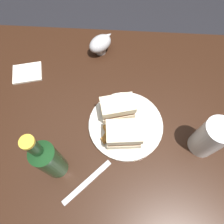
{
  "coord_description": "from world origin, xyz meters",
  "views": [
    {
      "loc": [
        -0.07,
        0.33,
        1.36
      ],
      "look_at": [
        -0.05,
        0.03,
        0.75
      ],
      "focal_mm": 32.04,
      "sensor_mm": 36.0,
      "label": 1
    }
  ],
  "objects_px": {
    "sandwich_half_left": "(117,108)",
    "gravy_boat": "(100,44)",
    "pint_glass": "(208,139)",
    "fork": "(87,182)",
    "sandwich_half_right": "(124,134)",
    "napkin": "(27,73)",
    "cider_bottle": "(49,160)",
    "plate": "(126,125)"
  },
  "relations": [
    {
      "from": "sandwich_half_right",
      "to": "plate",
      "type": "bearing_deg",
      "value": -98.17
    },
    {
      "from": "pint_glass",
      "to": "cider_bottle",
      "type": "height_order",
      "value": "cider_bottle"
    },
    {
      "from": "napkin",
      "to": "sandwich_half_right",
      "type": "bearing_deg",
      "value": 147.28
    },
    {
      "from": "sandwich_half_left",
      "to": "sandwich_half_right",
      "type": "xyz_separation_m",
      "value": [
        -0.02,
        0.09,
        0.0
      ]
    },
    {
      "from": "sandwich_half_right",
      "to": "cider_bottle",
      "type": "xyz_separation_m",
      "value": [
        0.2,
        0.1,
        0.06
      ]
    },
    {
      "from": "gravy_boat",
      "to": "cider_bottle",
      "type": "distance_m",
      "value": 0.5
    },
    {
      "from": "sandwich_half_left",
      "to": "gravy_boat",
      "type": "xyz_separation_m",
      "value": [
        0.08,
        -0.29,
        -0.0
      ]
    },
    {
      "from": "plate",
      "to": "fork",
      "type": "height_order",
      "value": "plate"
    },
    {
      "from": "fork",
      "to": "napkin",
      "type": "bearing_deg",
      "value": -99.72
    },
    {
      "from": "gravy_boat",
      "to": "fork",
      "type": "bearing_deg",
      "value": 90.56
    },
    {
      "from": "plate",
      "to": "sandwich_half_left",
      "type": "height_order",
      "value": "sandwich_half_left"
    },
    {
      "from": "gravy_boat",
      "to": "napkin",
      "type": "bearing_deg",
      "value": 25.32
    },
    {
      "from": "fork",
      "to": "sandwich_half_right",
      "type": "bearing_deg",
      "value": -171.22
    },
    {
      "from": "pint_glass",
      "to": "gravy_boat",
      "type": "distance_m",
      "value": 0.53
    },
    {
      "from": "plate",
      "to": "cider_bottle",
      "type": "distance_m",
      "value": 0.28
    },
    {
      "from": "sandwich_half_left",
      "to": "pint_glass",
      "type": "height_order",
      "value": "pint_glass"
    },
    {
      "from": "sandwich_half_right",
      "to": "pint_glass",
      "type": "height_order",
      "value": "pint_glass"
    },
    {
      "from": "napkin",
      "to": "fork",
      "type": "bearing_deg",
      "value": 125.98
    },
    {
      "from": "sandwich_half_left",
      "to": "pint_glass",
      "type": "xyz_separation_m",
      "value": [
        -0.28,
        0.1,
        0.02
      ]
    },
    {
      "from": "sandwich_half_right",
      "to": "fork",
      "type": "bearing_deg",
      "value": 54.48
    },
    {
      "from": "gravy_boat",
      "to": "fork",
      "type": "xyz_separation_m",
      "value": [
        -0.01,
        0.52,
        -0.04
      ]
    },
    {
      "from": "gravy_boat",
      "to": "cider_bottle",
      "type": "relative_size",
      "value": 0.46
    },
    {
      "from": "sandwich_half_left",
      "to": "sandwich_half_right",
      "type": "height_order",
      "value": "sandwich_half_right"
    },
    {
      "from": "sandwich_half_right",
      "to": "cider_bottle",
      "type": "distance_m",
      "value": 0.23
    },
    {
      "from": "cider_bottle",
      "to": "fork",
      "type": "xyz_separation_m",
      "value": [
        -0.1,
        0.04,
        -0.1
      ]
    },
    {
      "from": "sandwich_half_right",
      "to": "sandwich_half_left",
      "type": "bearing_deg",
      "value": -75.37
    },
    {
      "from": "cider_bottle",
      "to": "sandwich_half_right",
      "type": "bearing_deg",
      "value": -152.29
    },
    {
      "from": "sandwich_half_right",
      "to": "napkin",
      "type": "xyz_separation_m",
      "value": [
        0.39,
        -0.25,
        -0.05
      ]
    },
    {
      "from": "sandwich_half_left",
      "to": "pint_glass",
      "type": "bearing_deg",
      "value": 161.08
    },
    {
      "from": "plate",
      "to": "pint_glass",
      "type": "bearing_deg",
      "value": 167.55
    },
    {
      "from": "sandwich_half_left",
      "to": "cider_bottle",
      "type": "xyz_separation_m",
      "value": [
        0.18,
        0.2,
        0.06
      ]
    },
    {
      "from": "pint_glass",
      "to": "napkin",
      "type": "height_order",
      "value": "pint_glass"
    },
    {
      "from": "plate",
      "to": "gravy_boat",
      "type": "xyz_separation_m",
      "value": [
        0.11,
        -0.33,
        0.04
      ]
    },
    {
      "from": "plate",
      "to": "sandwich_half_right",
      "type": "bearing_deg",
      "value": 81.83
    },
    {
      "from": "sandwich_half_left",
      "to": "cider_bottle",
      "type": "relative_size",
      "value": 0.48
    },
    {
      "from": "gravy_boat",
      "to": "sandwich_half_right",
      "type": "bearing_deg",
      "value": 105.76
    },
    {
      "from": "sandwich_half_right",
      "to": "pint_glass",
      "type": "distance_m",
      "value": 0.26
    },
    {
      "from": "cider_bottle",
      "to": "fork",
      "type": "relative_size",
      "value": 1.44
    },
    {
      "from": "plate",
      "to": "cider_bottle",
      "type": "bearing_deg",
      "value": 37.01
    },
    {
      "from": "sandwich_half_left",
      "to": "gravy_boat",
      "type": "height_order",
      "value": "sandwich_half_left"
    },
    {
      "from": "pint_glass",
      "to": "fork",
      "type": "bearing_deg",
      "value": 21.31
    },
    {
      "from": "pint_glass",
      "to": "fork",
      "type": "height_order",
      "value": "pint_glass"
    }
  ]
}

